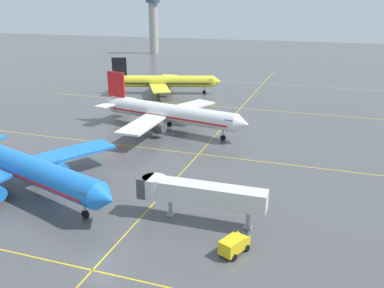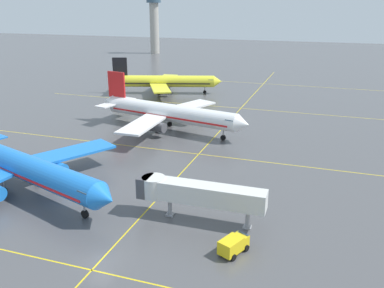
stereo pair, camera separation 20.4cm
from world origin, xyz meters
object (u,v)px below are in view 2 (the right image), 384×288
Objects in this scene: airliner_front_gate at (23,166)px; jet_bridge at (191,192)px; control_tower at (154,19)px; airliner_third_row at (164,81)px; service_truck_red_van at (234,244)px; airliner_second_row at (168,113)px.

jet_bridge is at bearing 0.36° from airliner_front_gate.
control_tower is at bearing 107.33° from airliner_front_gate.
airliner_third_row is at bearing -64.84° from control_tower.
airliner_third_row is 83.96m from jet_bridge.
jet_bridge is (-7.54, 6.18, 2.88)m from service_truck_red_van.
service_truck_red_van is at bearing -39.33° from jet_bridge.
service_truck_red_van is 0.25× the size of jet_bridge.
service_truck_red_van is at bearing -59.37° from airliner_second_row.
airliner_third_row is at bearing 95.62° from airliner_front_gate.
control_tower is (-84.00, 179.37, 15.64)m from jet_bridge.
airliner_third_row is 115.18m from control_tower.
control_tower is (-91.54, 185.55, 18.52)m from service_truck_red_van.
control_tower reaches higher than airliner_front_gate.
airliner_front_gate is at bearing -179.64° from jet_bridge.
control_tower reaches higher than airliner_second_row.
control_tower is at bearing 115.16° from airliner_third_row.
airliner_second_row reaches higher than service_truck_red_van.
service_truck_red_van is (26.15, -44.17, -3.12)m from airliner_second_row.
airliner_front_gate is 36.16m from service_truck_red_van.
airliner_second_row is at bearing 116.10° from jet_bridge.
service_truck_red_van is at bearing -9.59° from airliner_front_gate.
airliner_front_gate is 0.98× the size of airliner_second_row.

